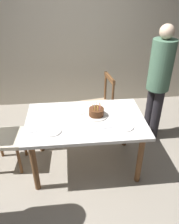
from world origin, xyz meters
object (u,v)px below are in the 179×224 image
plate_near_celebrant (52,131)px  person_guest (159,79)px  plate_far_side (78,110)px  plate_near_guest (124,126)px  dining_table (85,126)px  birthday_cake (96,113)px  chair_spindle_back (98,106)px

plate_near_celebrant → person_guest: bearing=26.9°
plate_near_celebrant → plate_far_side: same height
plate_near_guest → person_guest: 1.03m
dining_table → birthday_cake: bearing=24.9°
dining_table → plate_far_side: bearing=109.4°
dining_table → birthday_cake: size_ratio=5.16×
person_guest → chair_spindle_back: bearing=164.2°
plate_far_side → chair_spindle_back: 0.73m
birthday_cake → plate_far_side: 0.26m
plate_near_guest → chair_spindle_back: 1.04m
dining_table → plate_near_guest: (0.43, -0.20, 0.10)m
birthday_cake → plate_near_celebrant: (-0.54, -0.27, -0.04)m
dining_table → plate_near_guest: 0.49m
birthday_cake → chair_spindle_back: bearing=80.0°
plate_near_celebrant → plate_near_guest: size_ratio=1.00×
dining_table → plate_far_side: size_ratio=6.56×
birthday_cake → person_guest: size_ratio=0.16×
chair_spindle_back → plate_near_guest: bearing=-80.4°
plate_far_side → plate_near_guest: 0.65m
plate_near_celebrant → chair_spindle_back: bearing=56.0°
birthday_cake → plate_near_guest: bearing=-42.9°
plate_near_celebrant → chair_spindle_back: size_ratio=0.23×
plate_far_side → person_guest: size_ratio=0.13×
plate_far_side → birthday_cake: bearing=-32.9°
plate_far_side → person_guest: bearing=16.5°
dining_table → plate_near_celebrant: (-0.40, -0.20, 0.10)m
birthday_cake → chair_spindle_back: (0.13, 0.71, -0.33)m
dining_table → chair_spindle_back: 0.84m
person_guest → birthday_cake: bearing=-153.0°
birthday_cake → plate_far_side: birthday_cake is taller
plate_near_guest → dining_table: bearing=154.7°
dining_table → chair_spindle_back: chair_spindle_back is taller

